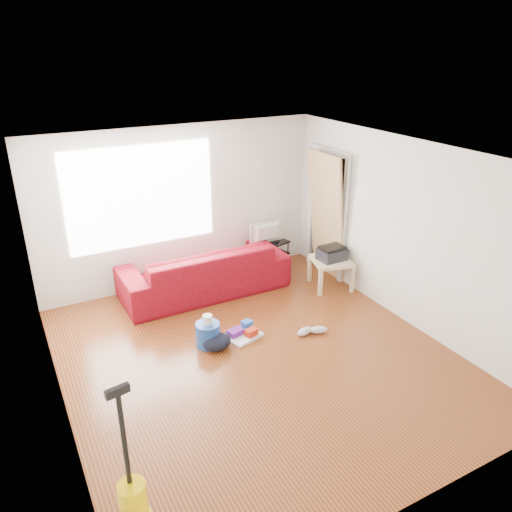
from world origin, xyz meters
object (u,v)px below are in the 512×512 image
tv_stand (268,255)px  cleaning_tray (243,333)px  backpack (217,349)px  sofa (205,291)px  side_table (331,264)px  bucket (208,345)px

tv_stand → cleaning_tray: bearing=-143.4°
backpack → sofa: bearing=69.1°
sofa → tv_stand: 1.34m
side_table → bucket: size_ratio=2.25×
side_table → backpack: bearing=-161.9°
side_table → cleaning_tray: 2.02m
side_table → sofa: bearing=156.7°
side_table → bucket: 2.49m
sofa → backpack: size_ratio=6.87×
side_table → bucket: side_table is taller
tv_stand → side_table: size_ratio=1.08×
cleaning_tray → sofa: bearing=87.8°
bucket → sofa: bearing=68.7°
bucket → cleaning_tray: (0.49, -0.03, 0.05)m
sofa → cleaning_tray: sofa is taller
bucket → backpack: bucket is taller
sofa → side_table: side_table is taller
side_table → cleaning_tray: size_ratio=1.35×
backpack → cleaning_tray: bearing=10.9°
tv_stand → sofa: bearing=176.7°
bucket → cleaning_tray: size_ratio=0.60×
sofa → side_table: (1.83, -0.79, 0.40)m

